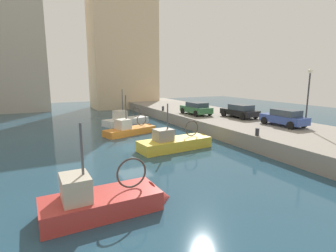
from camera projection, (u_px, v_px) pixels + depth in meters
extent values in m
plane|color=navy|center=(134.00, 144.00, 21.60)|extent=(80.00, 80.00, 0.00)
cube|color=gray|center=(243.00, 126.00, 26.52)|extent=(9.00, 56.00, 1.20)
cube|color=orange|center=(130.00, 134.00, 25.35)|extent=(5.33, 3.05, 1.23)
cone|color=orange|center=(153.00, 130.00, 27.31)|extent=(1.29, 1.66, 1.46)
cube|color=#B2A893|center=(130.00, 129.00, 25.25)|extent=(5.10, 2.86, 0.08)
cube|color=beige|center=(123.00, 124.00, 24.65)|extent=(1.46, 1.49, 0.93)
cylinder|color=#4C4C51|center=(126.00, 112.00, 24.69)|extent=(0.10, 0.10, 3.17)
torus|color=#3F3833|center=(142.00, 120.00, 26.09)|extent=(1.14, 0.42, 1.16)
sphere|color=white|center=(111.00, 133.00, 24.92)|extent=(0.32, 0.32, 0.32)
cube|color=gold|center=(175.00, 149.00, 20.19)|extent=(5.77, 2.40, 1.58)
cone|color=gold|center=(207.00, 144.00, 21.81)|extent=(1.05, 1.80, 1.73)
cube|color=#9E7A51|center=(175.00, 140.00, 20.06)|extent=(5.53, 2.23, 0.08)
cube|color=gray|center=(163.00, 135.00, 19.45)|extent=(1.38, 1.26, 0.90)
cylinder|color=#4C4C51|center=(168.00, 123.00, 19.48)|extent=(0.10, 0.10, 2.78)
torus|color=#3F3833|center=(192.00, 128.00, 20.73)|extent=(1.25, 0.19, 1.25)
sphere|color=white|center=(149.00, 146.00, 20.17)|extent=(0.32, 0.32, 0.32)
cube|color=white|center=(126.00, 124.00, 30.57)|extent=(5.58, 3.37, 1.41)
cone|color=white|center=(146.00, 121.00, 32.65)|extent=(1.36, 1.81, 1.61)
cube|color=#B2A893|center=(126.00, 119.00, 30.46)|extent=(5.34, 3.17, 0.08)
cube|color=beige|center=(120.00, 115.00, 29.80)|extent=(1.57, 1.44, 1.00)
cylinder|color=#4C4C51|center=(122.00, 104.00, 29.86)|extent=(0.10, 0.10, 3.38)
torus|color=#3F3833|center=(136.00, 112.00, 31.36)|extent=(1.08, 0.43, 1.11)
sphere|color=white|center=(109.00, 123.00, 30.12)|extent=(0.32, 0.32, 0.32)
cube|color=#BC3833|center=(102.00, 213.00, 10.76)|extent=(4.69, 2.06, 1.57)
cone|color=#BC3833|center=(161.00, 199.00, 12.00)|extent=(0.95, 1.76, 1.74)
cube|color=#9E7A51|center=(101.00, 196.00, 10.63)|extent=(4.50, 1.90, 0.08)
cube|color=#B7AD99|center=(76.00, 188.00, 10.09)|extent=(1.07, 1.43, 1.01)
cylinder|color=#4C4C51|center=(82.00, 163.00, 10.05)|extent=(0.10, 0.10, 3.05)
torus|color=#3F3833|center=(132.00, 173.00, 11.09)|extent=(1.32, 0.12, 1.32)
sphere|color=white|center=(62.00, 204.00, 11.00)|extent=(0.32, 0.32, 0.32)
cube|color=#387547|center=(196.00, 109.00, 29.88)|extent=(1.87, 4.15, 0.63)
cube|color=#384756|center=(197.00, 105.00, 29.60)|extent=(1.63, 2.33, 0.49)
cylinder|color=black|center=(183.00, 111.00, 30.75)|extent=(0.23, 0.64, 0.64)
cylinder|color=black|center=(196.00, 110.00, 31.56)|extent=(0.23, 0.64, 0.64)
cylinder|color=black|center=(196.00, 114.00, 28.29)|extent=(0.23, 0.64, 0.64)
cylinder|color=black|center=(210.00, 113.00, 29.11)|extent=(0.23, 0.64, 0.64)
cube|color=black|center=(239.00, 112.00, 27.65)|extent=(2.03, 4.13, 0.57)
cube|color=#384756|center=(241.00, 107.00, 27.37)|extent=(1.72, 2.34, 0.53)
cylinder|color=black|center=(224.00, 114.00, 28.42)|extent=(0.25, 0.65, 0.64)
cylinder|color=black|center=(236.00, 112.00, 29.30)|extent=(0.25, 0.65, 0.64)
cylinder|color=black|center=(242.00, 117.00, 26.08)|extent=(0.25, 0.65, 0.64)
cylinder|color=black|center=(256.00, 116.00, 26.96)|extent=(0.25, 0.65, 0.64)
cube|color=#334C9E|center=(284.00, 119.00, 23.05)|extent=(1.71, 4.05, 0.63)
cube|color=#384756|center=(286.00, 113.00, 22.76)|extent=(1.48, 2.28, 0.54)
cylinder|color=black|center=(264.00, 121.00, 23.92)|extent=(0.23, 0.64, 0.64)
cylinder|color=black|center=(277.00, 119.00, 24.66)|extent=(0.23, 0.64, 0.64)
cylinder|color=black|center=(290.00, 125.00, 21.53)|extent=(0.23, 0.64, 0.64)
cylinder|color=black|center=(304.00, 124.00, 22.27)|extent=(0.23, 0.64, 0.64)
cylinder|color=#2D2D33|center=(257.00, 132.00, 19.26)|extent=(0.28, 0.28, 0.55)
cylinder|color=#2D2D33|center=(163.00, 108.00, 33.34)|extent=(0.28, 0.28, 0.55)
cylinder|color=#38383D|center=(308.00, 101.00, 21.65)|extent=(0.12, 0.12, 4.50)
sphere|color=#F2EACC|center=(310.00, 71.00, 21.21)|extent=(0.36, 0.36, 0.36)
cube|color=beige|center=(122.00, 42.00, 45.43)|extent=(10.80, 6.63, 22.55)
cube|color=#B2A899|center=(5.00, 34.00, 39.90)|extent=(10.89, 6.88, 23.39)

